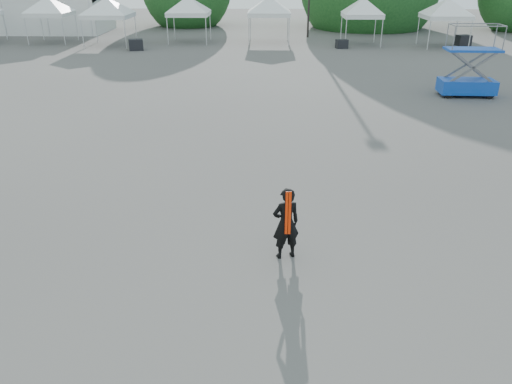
{
  "coord_description": "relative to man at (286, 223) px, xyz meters",
  "views": [
    {
      "loc": [
        -0.15,
        -10.64,
        5.55
      ],
      "look_at": [
        -0.38,
        -1.41,
        1.3
      ],
      "focal_mm": 35.0,
      "sensor_mm": 36.0,
      "label": 1
    }
  ],
  "objects": [
    {
      "name": "crate_mid",
      "position": [
        4.79,
        27.92,
        -0.48
      ],
      "size": [
        0.91,
        0.78,
        0.61
      ],
      "primitive_type": "cube",
      "rotation": [
        0.0,
        0.0,
        0.24
      ],
      "color": "black",
      "rests_on": "ground"
    },
    {
      "name": "tent_b",
      "position": [
        -16.83,
        30.18,
        2.28
      ],
      "size": [
        4.16,
        4.16,
        3.88
      ],
      "color": "silver",
      "rests_on": "ground"
    },
    {
      "name": "scissor_lift",
      "position": [
        8.63,
        14.0,
        0.8
      ],
      "size": [
        2.46,
        1.29,
        3.13
      ],
      "rotation": [
        0.0,
        0.0,
        -0.03
      ],
      "color": "#0C44A2",
      "rests_on": "ground"
    },
    {
      "name": "tent_e",
      "position": [
        -0.41,
        30.68,
        2.28
      ],
      "size": [
        4.43,
        4.43,
        3.88
      ],
      "color": "silver",
      "rests_on": "ground"
    },
    {
      "name": "tent_c",
      "position": [
        -12.05,
        28.94,
        2.28
      ],
      "size": [
        4.59,
        4.59,
        3.88
      ],
      "color": "silver",
      "rests_on": "ground"
    },
    {
      "name": "tent_f",
      "position": [
        6.37,
        29.62,
        2.28
      ],
      "size": [
        3.89,
        3.89,
        3.88
      ],
      "color": "silver",
      "rests_on": "ground"
    },
    {
      "name": "crate_east",
      "position": [
        13.92,
        29.48,
        -0.41
      ],
      "size": [
        1.1,
        0.94,
        0.75
      ],
      "primitive_type": "cube",
      "rotation": [
        0.0,
        0.0,
        0.22
      ],
      "color": "black",
      "rests_on": "ground"
    },
    {
      "name": "marquee",
      "position": [
        -22.23,
        36.77,
        1.19
      ],
      "size": [
        15.0,
        6.25,
        4.23
      ],
      "color": "white",
      "rests_on": "ground"
    },
    {
      "name": "tent_d",
      "position": [
        -6.46,
        30.69,
        2.28
      ],
      "size": [
        4.32,
        4.32,
        3.88
      ],
      "color": "silver",
      "rests_on": "ground"
    },
    {
      "name": "crate_west",
      "position": [
        -9.66,
        26.71,
        -0.41
      ],
      "size": [
        1.13,
        0.98,
        0.74
      ],
      "primitive_type": "cube",
      "rotation": [
        0.0,
        0.0,
        0.29
      ],
      "color": "black",
      "rests_on": "ground"
    },
    {
      "name": "ground",
      "position": [
        -0.23,
        1.77,
        -0.78
      ],
      "size": [
        120.0,
        120.0,
        0.0
      ],
      "primitive_type": "plane",
      "color": "#474442",
      "rests_on": "ground"
    },
    {
      "name": "man",
      "position": [
        0.0,
        0.0,
        0.0
      ],
      "size": [
        0.66,
        0.53,
        1.56
      ],
      "rotation": [
        0.0,
        0.0,
        3.47
      ],
      "color": "black",
      "rests_on": "ground"
    },
    {
      "name": "tent_g",
      "position": [
        12.12,
        28.78,
        2.28
      ],
      "size": [
        4.31,
        4.31,
        3.88
      ],
      "color": "silver",
      "rests_on": "ground"
    }
  ]
}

